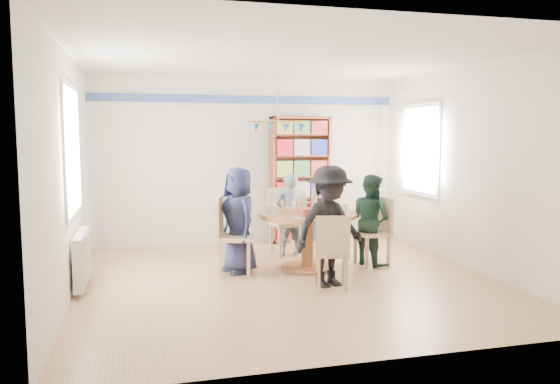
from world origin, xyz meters
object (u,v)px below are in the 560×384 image
object	(u,v)px
dining_table	(308,227)
person_far	(289,214)
chair_near	(332,249)
person_right	(371,220)
person_near	(329,226)
chair_left	(229,232)
chair_far	(285,218)
radiator	(82,258)
chair_right	(377,228)
bookshelf	(300,180)
person_left	(239,220)

from	to	relation	value
dining_table	person_far	distance (m)	0.88
chair_near	person_right	distance (m)	1.40
person_near	person_right	bearing A→B (deg)	25.97
chair_left	chair_far	distance (m)	1.43
chair_left	person_far	xyz separation A→B (m)	(1.05, 0.91, 0.05)
chair_left	person_far	size ratio (longest dim) A/B	0.83
radiator	chair_right	xyz separation A→B (m)	(3.81, 0.17, 0.16)
chair_far	person_near	size ratio (longest dim) A/B	0.69
chair_left	bookshelf	xyz separation A→B (m)	(1.50, 1.87, 0.47)
bookshelf	chair_near	bearing A→B (deg)	-99.30
chair_right	person_near	size ratio (longest dim) A/B	0.65
chair_left	chair_near	bearing A→B (deg)	-44.27
radiator	chair_near	distance (m)	2.92
chair_left	person_near	xyz separation A→B (m)	(1.06, -0.83, 0.16)
person_right	person_far	world-z (taller)	person_right
chair_right	bookshelf	size ratio (longest dim) A/B	0.45
chair_far	person_right	bearing A→B (deg)	-45.89
chair_far	chair_near	bearing A→B (deg)	-89.36
chair_far	person_near	xyz separation A→B (m)	(0.05, -1.85, 0.17)
radiator	bookshelf	world-z (taller)	bookshelf
chair_near	person_left	bearing A→B (deg)	129.57
chair_near	person_near	world-z (taller)	person_near
chair_near	person_left	xyz separation A→B (m)	(-0.89, 1.07, 0.20)
person_far	person_right	bearing A→B (deg)	128.52
person_right	person_far	distance (m)	1.27
chair_far	person_near	distance (m)	1.86
person_near	person_left	bearing A→B (deg)	117.85
chair_left	chair_right	size ratio (longest dim) A/B	1.08
chair_left	chair_far	bearing A→B (deg)	45.35
chair_right	radiator	bearing A→B (deg)	-177.47
radiator	chair_near	xyz separation A→B (m)	(2.79, -0.84, 0.13)
person_left	person_far	size ratio (longest dim) A/B	1.13
chair_near	bookshelf	bearing A→B (deg)	80.70
dining_table	person_left	distance (m)	0.92
dining_table	bookshelf	world-z (taller)	bookshelf
dining_table	chair_far	bearing A→B (deg)	92.88
radiator	person_left	bearing A→B (deg)	7.07
person_left	bookshelf	xyz separation A→B (m)	(1.36, 1.80, 0.34)
chair_left	person_right	distance (m)	1.97
person_near	radiator	bearing A→B (deg)	149.20
chair_near	person_right	xyz separation A→B (m)	(0.94, 1.03, 0.14)
chair_right	chair_near	bearing A→B (deg)	-135.35
radiator	person_right	distance (m)	3.74
radiator	bookshelf	bearing A→B (deg)	32.02
radiator	chair_right	distance (m)	3.82
radiator	person_far	xyz separation A→B (m)	(2.81, 1.07, 0.26)
bookshelf	dining_table	bearing A→B (deg)	-103.52
chair_left	chair_near	world-z (taller)	chair_left
chair_right	person_far	distance (m)	1.35
radiator	bookshelf	distance (m)	3.91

